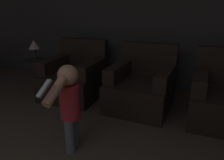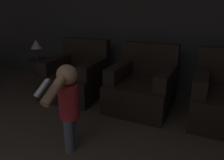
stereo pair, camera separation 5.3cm
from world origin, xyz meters
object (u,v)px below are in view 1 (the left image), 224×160
object	(u,v)px
armchair_middle	(142,86)
lamp	(34,45)
armchair_left	(76,77)
person_toddler	(69,102)

from	to	relation	value
armchair_middle	lamp	bearing A→B (deg)	-176.38
armchair_left	person_toddler	distance (m)	1.45
armchair_middle	lamp	distance (m)	1.84
person_toddler	lamp	world-z (taller)	person_toddler
person_toddler	armchair_left	bearing A→B (deg)	17.27
person_toddler	lamp	distance (m)	1.86
armchair_middle	lamp	size ratio (longest dim) A/B	2.89
armchair_middle	lamp	xyz separation A→B (m)	(-1.78, -0.06, 0.47)
lamp	armchair_middle	bearing A→B (deg)	1.85
armchair_middle	lamp	world-z (taller)	armchair_middle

